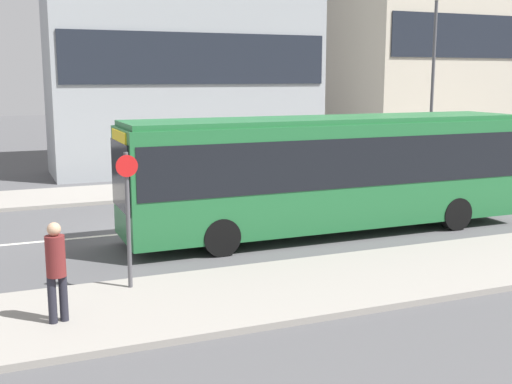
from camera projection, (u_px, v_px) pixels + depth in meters
The scene contains 9 objects.
ground_plane at pixel (163, 230), 18.60m from camera, with size 120.00×120.00×0.00m, color #4F4F51.
sidewalk_near at pixel (240, 295), 12.91m from camera, with size 44.00×3.50×0.13m.
sidewalk_far at pixel (122, 193), 24.28m from camera, with size 44.00×3.50×0.13m.
lane_centerline at pixel (163, 230), 18.60m from camera, with size 41.80×0.16×0.01m.
city_bus at pixel (329, 167), 18.00m from camera, with size 11.68×2.48×3.30m.
parked_car_0 at pixel (466, 168), 26.62m from camera, with size 4.59×1.89×1.38m.
pedestrian_near_stop at pixel (56, 266), 11.16m from camera, with size 0.34×0.34×1.80m.
bus_stop_sign at pixel (128, 210), 12.91m from camera, with size 0.44×0.12×2.80m.
street_lamp at pixel (433, 67), 27.92m from camera, with size 0.36×0.36×7.82m.
Camera 1 is at (-4.40, -17.78, 4.41)m, focal length 45.00 mm.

